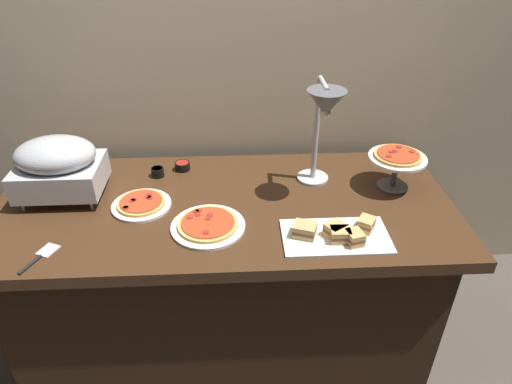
# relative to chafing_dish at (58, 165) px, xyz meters

# --- Properties ---
(ground_plane) EXTENTS (8.00, 8.00, 0.00)m
(ground_plane) POSITION_rel_chafing_dish_xyz_m (0.67, -0.09, -0.91)
(ground_plane) COLOR #4C443D
(back_wall) EXTENTS (4.40, 0.04, 2.40)m
(back_wall) POSITION_rel_chafing_dish_xyz_m (0.67, 0.41, 0.29)
(back_wall) COLOR #C6B593
(back_wall) RESTS_ON ground_plane
(buffet_table) EXTENTS (1.90, 0.84, 0.76)m
(buffet_table) POSITION_rel_chafing_dish_xyz_m (0.67, -0.09, -0.52)
(buffet_table) COLOR #422816
(buffet_table) RESTS_ON ground_plane
(chafing_dish) EXTENTS (0.34, 0.26, 0.27)m
(chafing_dish) POSITION_rel_chafing_dish_xyz_m (0.00, 0.00, 0.00)
(chafing_dish) COLOR #B7BABF
(chafing_dish) RESTS_ON buffet_table
(heat_lamp) EXTENTS (0.15, 0.29, 0.48)m
(heat_lamp) POSITION_rel_chafing_dish_xyz_m (1.07, -0.03, 0.22)
(heat_lamp) COLOR #B7BABF
(heat_lamp) RESTS_ON buffet_table
(pizza_plate_front) EXTENTS (0.29, 0.29, 0.03)m
(pizza_plate_front) POSITION_rel_chafing_dish_xyz_m (0.61, -0.26, -0.14)
(pizza_plate_front) COLOR white
(pizza_plate_front) RESTS_ON buffet_table
(pizza_plate_center) EXTENTS (0.24, 0.24, 0.03)m
(pizza_plate_center) POSITION_rel_chafing_dish_xyz_m (0.33, -0.10, -0.14)
(pizza_plate_center) COLOR white
(pizza_plate_center) RESTS_ON buffet_table
(pizza_plate_raised_stand) EXTENTS (0.24, 0.24, 0.17)m
(pizza_plate_raised_stand) POSITION_rel_chafing_dish_xyz_m (1.41, 0.00, -0.02)
(pizza_plate_raised_stand) COLOR #595B60
(pizza_plate_raised_stand) RESTS_ON buffet_table
(sandwich_platter) EXTENTS (0.40, 0.22, 0.06)m
(sandwich_platter) POSITION_rel_chafing_dish_xyz_m (1.09, -0.35, -0.13)
(sandwich_platter) COLOR white
(sandwich_platter) RESTS_ON buffet_table
(sauce_cup_near) EXTENTS (0.06, 0.06, 0.04)m
(sauce_cup_near) POSITION_rel_chafing_dish_xyz_m (0.37, 0.15, -0.13)
(sauce_cup_near) COLOR black
(sauce_cup_near) RESTS_ON buffet_table
(sauce_cup_far) EXTENTS (0.07, 0.07, 0.04)m
(sauce_cup_far) POSITION_rel_chafing_dish_xyz_m (0.48, 0.20, -0.13)
(sauce_cup_far) COLOR black
(sauce_cup_far) RESTS_ON buffet_table
(serving_spatula) EXTENTS (0.10, 0.17, 0.01)m
(serving_spatula) POSITION_rel_chafing_dish_xyz_m (0.03, -0.40, -0.15)
(serving_spatula) COLOR #B7BABF
(serving_spatula) RESTS_ON buffet_table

